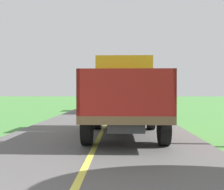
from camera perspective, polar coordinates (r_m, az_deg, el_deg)
name	(u,v)px	position (r m, az deg, el deg)	size (l,w,h in m)	color
banana_truck_near	(125,94)	(10.38, 2.53, 0.23)	(2.38, 5.82, 2.80)	#2D2D30
banana_truck_far	(117,93)	(22.23, 1.06, 0.42)	(2.38, 5.81, 2.80)	#2D2D30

